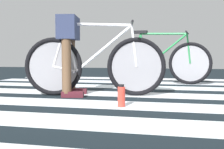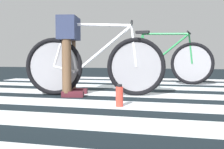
% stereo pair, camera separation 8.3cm
% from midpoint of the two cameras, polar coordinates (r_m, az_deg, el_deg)
% --- Properties ---
extents(ground, '(18.00, 14.00, 0.02)m').
position_cam_midpoint_polar(ground, '(3.44, 3.71, -4.47)').
color(ground, black).
extents(crosswalk_markings, '(5.49, 5.01, 0.00)m').
position_cam_midpoint_polar(crosswalk_markings, '(3.50, 3.45, -4.10)').
color(crosswalk_markings, silver).
rests_on(crosswalk_markings, ground).
extents(bicycle_1_of_2, '(1.72, 0.55, 0.93)m').
position_cam_midpoint_polar(bicycle_1_of_2, '(3.35, -3.02, 2.11)').
color(bicycle_1_of_2, black).
rests_on(bicycle_1_of_2, ground).
extents(cyclist_1_of_2, '(0.37, 0.44, 0.97)m').
position_cam_midpoint_polar(cyclist_1_of_2, '(3.40, -8.28, 6.17)').
color(cyclist_1_of_2, brown).
rests_on(cyclist_1_of_2, ground).
extents(bicycle_2_of_2, '(1.73, 0.52, 0.93)m').
position_cam_midpoint_polar(bicycle_2_of_2, '(4.83, 10.84, 2.64)').
color(bicycle_2_of_2, black).
rests_on(bicycle_2_of_2, ground).
extents(water_bottle, '(0.07, 0.07, 0.22)m').
position_cam_midpoint_polar(water_bottle, '(2.63, 2.45, -4.58)').
color(water_bottle, red).
rests_on(water_bottle, ground).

